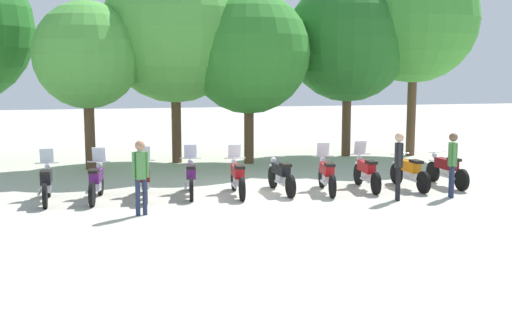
# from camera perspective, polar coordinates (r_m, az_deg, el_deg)

# --- Properties ---
(ground_plane) EXTENTS (80.00, 80.00, 0.00)m
(ground_plane) POSITION_cam_1_polar(r_m,az_deg,el_deg) (18.11, 0.34, -3.04)
(ground_plane) COLOR #BCB7A8
(motorcycle_0) EXTENTS (0.62, 2.19, 1.37)m
(motorcycle_0) POSITION_cam_1_polar(r_m,az_deg,el_deg) (17.83, -18.20, -1.95)
(motorcycle_0) COLOR black
(motorcycle_0) RESTS_ON ground_plane
(motorcycle_1) EXTENTS (0.65, 2.19, 1.37)m
(motorcycle_1) POSITION_cam_1_polar(r_m,az_deg,el_deg) (17.68, -14.06, -1.86)
(motorcycle_1) COLOR black
(motorcycle_1) RESTS_ON ground_plane
(motorcycle_2) EXTENTS (0.62, 2.19, 1.37)m
(motorcycle_2) POSITION_cam_1_polar(r_m,az_deg,el_deg) (17.68, -9.92, -1.73)
(motorcycle_2) COLOR black
(motorcycle_2) RESTS_ON ground_plane
(motorcycle_3) EXTENTS (0.63, 2.19, 1.37)m
(motorcycle_3) POSITION_cam_1_polar(r_m,az_deg,el_deg) (17.94, -5.83, -1.51)
(motorcycle_3) COLOR black
(motorcycle_3) RESTS_ON ground_plane
(motorcycle_4) EXTENTS (0.62, 2.19, 1.37)m
(motorcycle_4) POSITION_cam_1_polar(r_m,az_deg,el_deg) (17.88, -1.66, -1.50)
(motorcycle_4) COLOR black
(motorcycle_4) RESTS_ON ground_plane
(motorcycle_5) EXTENTS (0.62, 2.19, 0.99)m
(motorcycle_5) POSITION_cam_1_polar(r_m,az_deg,el_deg) (18.24, 2.24, -1.36)
(motorcycle_5) COLOR black
(motorcycle_5) RESTS_ON ground_plane
(motorcycle_6) EXTENTS (0.67, 2.18, 1.37)m
(motorcycle_6) POSITION_cam_1_polar(r_m,az_deg,el_deg) (18.38, 6.32, -1.28)
(motorcycle_6) COLOR black
(motorcycle_6) RESTS_ON ground_plane
(motorcycle_7) EXTENTS (0.62, 2.19, 1.37)m
(motorcycle_7) POSITION_cam_1_polar(r_m,az_deg,el_deg) (18.99, 9.81, -1.05)
(motorcycle_7) COLOR black
(motorcycle_7) RESTS_ON ground_plane
(motorcycle_8) EXTENTS (0.62, 2.19, 0.99)m
(motorcycle_8) POSITION_cam_1_polar(r_m,az_deg,el_deg) (19.36, 13.50, -1.02)
(motorcycle_8) COLOR black
(motorcycle_8) RESTS_ON ground_plane
(motorcycle_9) EXTENTS (0.62, 2.19, 0.99)m
(motorcycle_9) POSITION_cam_1_polar(r_m,az_deg,el_deg) (20.07, 16.63, -0.82)
(motorcycle_9) COLOR black
(motorcycle_9) RESTS_ON ground_plane
(person_0) EXTENTS (0.30, 0.41, 1.83)m
(person_0) POSITION_cam_1_polar(r_m,az_deg,el_deg) (17.48, 12.61, -0.02)
(person_0) COLOR black
(person_0) RESTS_ON ground_plane
(person_1) EXTENTS (0.41, 0.27, 1.82)m
(person_1) POSITION_cam_1_polar(r_m,az_deg,el_deg) (15.57, -10.26, -0.98)
(person_1) COLOR #232D4C
(person_1) RESTS_ON ground_plane
(person_2) EXTENTS (0.29, 0.41, 1.78)m
(person_2) POSITION_cam_1_polar(r_m,az_deg,el_deg) (18.26, 17.12, 0.05)
(person_2) COLOR #232D4C
(person_2) RESTS_ON ground_plane
(tree_1) EXTENTS (3.69, 3.69, 5.82)m
(tree_1) POSITION_cam_1_polar(r_m,az_deg,el_deg) (22.97, -14.86, 9.00)
(tree_1) COLOR brown
(tree_1) RESTS_ON ground_plane
(tree_2) EXTENTS (5.33, 5.33, 7.58)m
(tree_2) POSITION_cam_1_polar(r_m,az_deg,el_deg) (24.07, -7.27, 11.42)
(tree_2) COLOR brown
(tree_2) RESTS_ON ground_plane
(tree_3) EXTENTS (4.50, 4.50, 6.35)m
(tree_3) POSITION_cam_1_polar(r_m,az_deg,el_deg) (23.66, -0.65, 9.56)
(tree_3) COLOR brown
(tree_3) RESTS_ON ground_plane
(tree_4) EXTENTS (4.90, 4.90, 7.09)m
(tree_4) POSITION_cam_1_polar(r_m,az_deg,el_deg) (25.97, 8.21, 10.56)
(tree_4) COLOR brown
(tree_4) RESTS_ON ground_plane
(tree_5) EXTENTS (5.04, 5.04, 7.98)m
(tree_5) POSITION_cam_1_polar(r_m,az_deg,el_deg) (26.71, 13.96, 12.08)
(tree_5) COLOR brown
(tree_5) RESTS_ON ground_plane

